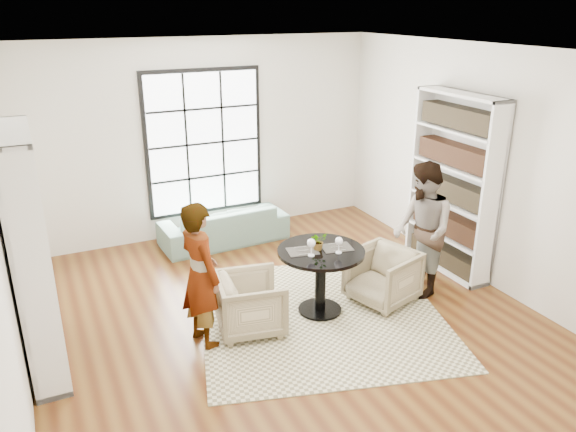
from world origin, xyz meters
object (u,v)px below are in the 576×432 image
flower_centerpiece (318,241)px  wine_glass_right (339,242)px  armchair_right (382,276)px  wine_glass_left (311,244)px  person_right (422,230)px  armchair_left (251,304)px  pedestal_table (321,267)px  person_left (200,275)px  sofa (224,225)px

flower_centerpiece → wine_glass_right: bearing=-47.8°
wine_glass_right → flower_centerpiece: (-0.16, 0.18, -0.03)m
armchair_right → wine_glass_left: 1.16m
person_right → armchair_left: bearing=-75.4°
pedestal_table → wine_glass_right: wine_glass_right is taller
armchair_left → wine_glass_left: wine_glass_left is taller
wine_glass_left → pedestal_table: bearing=27.5°
pedestal_table → person_left: (-1.43, -0.02, 0.22)m
armchair_right → pedestal_table: bearing=-114.1°
person_right → wine_glass_right: (-1.22, -0.06, 0.10)m
wine_glass_left → person_right: bearing=-0.2°
person_right → wine_glass_right: size_ratio=8.72×
sofa → person_left: bearing=63.0°
armchair_left → flower_centerpiece: 1.04m
person_right → wine_glass_right: bearing=-70.6°
pedestal_table → wine_glass_left: 0.42m
sofa → person_right: 3.12m
person_right → wine_glass_left: 1.53m
armchair_right → person_right: bearing=72.6°
wine_glass_left → flower_centerpiece: bearing=37.8°
pedestal_table → sofa: 2.51m
sofa → armchair_right: bearing=110.8°
wine_glass_right → armchair_right: bearing=5.2°
armchair_left → flower_centerpiece: (0.86, 0.04, 0.58)m
armchair_left → wine_glass_right: 1.20m
pedestal_table → armchair_left: 0.92m
person_left → wine_glass_left: 1.27m
sofa → armchair_right: size_ratio=2.60×
person_left → wine_glass_left: bearing=-106.6°
armchair_left → armchair_right: (1.69, -0.08, 0.00)m
person_right → wine_glass_left: person_right is taller
armchair_left → person_right: size_ratio=0.43×
sofa → person_right: person_right is taller
pedestal_table → person_left: 1.45m
armchair_right → flower_centerpiece: bearing=-115.7°
pedestal_table → armchair_right: 0.85m
armchair_left → person_left: size_ratio=0.45×
armchair_right → wine_glass_right: (-0.67, -0.06, 0.61)m
person_left → armchair_left: bearing=-103.3°
armchair_left → person_left: 0.72m
wine_glass_left → wine_glass_right: wine_glass_left is taller
armchair_left → wine_glass_left: (0.71, -0.07, 0.62)m
armchair_right → wine_glass_left: bearing=-107.6°
wine_glass_right → person_left: bearing=175.0°
armchair_left → person_left: bearing=100.3°
wine_glass_right → wine_glass_left: bearing=168.4°
person_left → person_right: person_right is taller
sofa → wine_glass_left: wine_glass_left is taller
armchair_right → wine_glass_left: size_ratio=3.57×
sofa → wine_glass_right: wine_glass_right is taller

